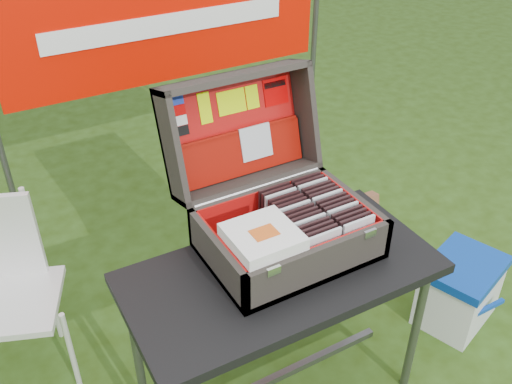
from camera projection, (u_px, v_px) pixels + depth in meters
ground at (284, 370)px, 2.60m from camera, size 80.00×80.00×0.00m
table at (279, 337)px, 2.29m from camera, size 1.17×0.60×0.73m
table_top at (281, 273)px, 2.10m from camera, size 1.17×0.60×0.04m
table_leg_fr at (415, 330)px, 2.35m from camera, size 0.04×0.04×0.69m
table_leg_bl at (137, 352)px, 2.26m from camera, size 0.04×0.04×0.69m
table_leg_br at (347, 266)px, 2.69m from camera, size 0.04×0.04×0.69m
table_brace at (278, 376)px, 2.43m from camera, size 1.01×0.03×0.03m
suitcase at (281, 181)px, 2.07m from camera, size 0.62×0.60×0.57m
suitcase_base_bottom at (288, 248)px, 2.17m from camera, size 0.62×0.44×0.02m
suitcase_base_wall_front at (320, 266)px, 1.98m from camera, size 0.62×0.02×0.17m
suitcase_base_wall_back at (260, 206)px, 2.29m from camera, size 0.62×0.02×0.17m
suitcase_base_wall_left at (217, 259)px, 2.01m from camera, size 0.02×0.44×0.17m
suitcase_base_wall_right at (352, 211)px, 2.26m from camera, size 0.02×0.44×0.17m
suitcase_liner_floor at (288, 245)px, 2.17m from camera, size 0.57×0.39×0.01m
suitcase_latch_left at (274, 271)px, 1.85m from camera, size 0.05×0.01×0.03m
suitcase_latch_right at (370, 234)px, 2.02m from camera, size 0.05×0.01×0.03m
suitcase_hinge at (259, 187)px, 2.25m from camera, size 0.56×0.02×0.02m
suitcase_lid_back at (233, 127)px, 2.31m from camera, size 0.62×0.15×0.43m
suitcase_lid_rim_far at (233, 77)px, 2.18m from camera, size 0.62×0.17×0.07m
suitcase_lid_rim_near at (249, 180)px, 2.31m from camera, size 0.62×0.17×0.07m
suitcase_lid_rim_left at (171, 148)px, 2.12m from camera, size 0.02×0.28×0.47m
suitcase_lid_rim_right at (304, 113)px, 2.37m from camera, size 0.02×0.28×0.47m
suitcase_lid_liner at (235, 128)px, 2.29m from camera, size 0.57×0.11×0.38m
suitcase_liner_wall_front at (318, 261)px, 1.99m from camera, size 0.57×0.01×0.14m
suitcase_liner_wall_back at (262, 205)px, 2.27m from camera, size 0.57×0.01×0.14m
suitcase_liner_wall_left at (221, 255)px, 2.01m from camera, size 0.01×0.39×0.14m
suitcase_liner_wall_right at (349, 209)px, 2.24m from camera, size 0.01×0.39×0.14m
suitcase_lid_pocket at (241, 153)px, 2.31m from camera, size 0.55×0.08×0.18m
suitcase_pocket_edge at (238, 132)px, 2.28m from camera, size 0.54×0.02×0.02m
suitcase_pocket_cd at (256, 142)px, 2.31m from camera, size 0.14×0.05×0.14m
lid_sticker_cc_a at (176, 100)px, 2.14m from camera, size 0.06×0.01×0.04m
lid_sticker_cc_b at (178, 111)px, 2.15m from camera, size 0.06×0.01×0.04m
lid_sticker_cc_c at (180, 121)px, 2.17m from camera, size 0.06×0.01×0.04m
lid_sticker_cc_d at (182, 131)px, 2.18m from camera, size 0.06×0.01×0.04m
lid_card_neon_tall at (205, 108)px, 2.20m from camera, size 0.05×0.04×0.12m
lid_card_neon_main at (232, 102)px, 2.25m from camera, size 0.12×0.03×0.09m
lid_card_neon_small at (252, 97)px, 2.29m from camera, size 0.06×0.03×0.09m
lid_sticker_band at (276, 91)px, 2.34m from camera, size 0.11×0.03×0.11m
lid_sticker_band_bar at (275, 84)px, 2.33m from camera, size 0.10×0.01×0.02m
cd_left_0 at (324, 251)px, 2.01m from camera, size 0.14×0.01×0.16m
cd_left_1 at (320, 247)px, 2.03m from camera, size 0.14×0.01×0.16m
cd_left_2 at (316, 243)px, 2.05m from camera, size 0.14×0.01×0.16m
cd_left_3 at (312, 239)px, 2.06m from camera, size 0.14×0.01×0.16m
cd_left_4 at (308, 236)px, 2.08m from camera, size 0.14×0.01×0.16m
cd_left_5 at (305, 232)px, 2.10m from camera, size 0.14×0.01×0.16m
cd_left_6 at (301, 229)px, 2.12m from camera, size 0.14×0.01×0.16m
cd_left_7 at (297, 225)px, 2.13m from camera, size 0.14×0.01×0.16m
cd_left_8 at (294, 222)px, 2.15m from camera, size 0.14×0.01×0.16m
cd_left_9 at (290, 219)px, 2.17m from camera, size 0.14×0.01×0.16m
cd_left_10 at (287, 215)px, 2.19m from camera, size 0.14×0.01×0.16m
cd_left_11 at (284, 212)px, 2.21m from camera, size 0.14×0.01×0.16m
cd_left_12 at (280, 209)px, 2.22m from camera, size 0.14×0.01×0.16m
cd_left_13 at (277, 206)px, 2.24m from camera, size 0.14×0.01×0.16m
cd_left_14 at (274, 203)px, 2.26m from camera, size 0.14×0.01×0.16m
cd_right_0 at (357, 237)px, 2.07m from camera, size 0.14×0.01×0.16m
cd_right_1 at (353, 234)px, 2.09m from camera, size 0.14×0.01×0.16m
cd_right_2 at (349, 230)px, 2.11m from camera, size 0.14×0.01×0.16m
cd_right_3 at (345, 227)px, 2.13m from camera, size 0.14×0.01×0.16m
cd_right_4 at (341, 224)px, 2.14m from camera, size 0.14×0.01×0.16m
cd_right_5 at (337, 220)px, 2.16m from camera, size 0.14×0.01×0.16m
cd_right_6 at (334, 217)px, 2.18m from camera, size 0.14×0.01×0.16m
cd_right_7 at (330, 214)px, 2.20m from camera, size 0.14×0.01×0.16m
cd_right_8 at (326, 211)px, 2.21m from camera, size 0.14×0.01×0.16m
cd_right_9 at (323, 207)px, 2.23m from camera, size 0.14×0.01×0.16m
cd_right_10 at (319, 204)px, 2.25m from camera, size 0.14×0.01×0.16m
cd_right_11 at (315, 201)px, 2.27m from camera, size 0.14×0.01×0.16m
cd_right_12 at (312, 198)px, 2.28m from camera, size 0.14×0.01×0.16m
cd_right_13 at (309, 195)px, 2.30m from camera, size 0.14×0.01×0.16m
cd_right_14 at (305, 192)px, 2.32m from camera, size 0.14×0.01×0.16m
songbook_0 at (263, 241)px, 1.96m from camera, size 0.23×0.23×0.00m
songbook_1 at (263, 240)px, 1.96m from camera, size 0.23×0.23×0.00m
songbook_2 at (263, 239)px, 1.96m from camera, size 0.23×0.23×0.00m
songbook_3 at (263, 238)px, 1.95m from camera, size 0.23×0.23×0.00m
songbook_4 at (263, 236)px, 1.95m from camera, size 0.23×0.23×0.00m
songbook_5 at (263, 235)px, 1.95m from camera, size 0.23×0.23×0.00m
songbook_6 at (263, 234)px, 1.94m from camera, size 0.23×0.23×0.00m
songbook_7 at (263, 233)px, 1.94m from camera, size 0.23×0.23×0.00m
songbook_8 at (263, 232)px, 1.94m from camera, size 0.23×0.23×0.00m
songbook_graphic at (264, 232)px, 1.93m from camera, size 0.09×0.07×0.00m
cooler at (459, 291)px, 2.79m from camera, size 0.47×0.41×0.35m
cooler_body at (458, 294)px, 2.80m from camera, size 0.45×0.39×0.30m
cooler_lid at (465, 267)px, 2.70m from camera, size 0.47×0.41×0.05m
cooler_handle at (486, 309)px, 2.66m from camera, size 0.24×0.02×0.02m
chair at (11, 305)px, 2.35m from camera, size 0.52×0.54×0.86m
chair_seat at (11, 303)px, 2.35m from camera, size 0.50×0.50×0.03m
chair_leg_fr at (71, 351)px, 2.42m from camera, size 0.02×0.02×0.44m
chair_leg_br at (53, 303)px, 2.66m from camera, size 0.02×0.02×0.44m
chair_upright_right at (32, 228)px, 2.43m from camera, size 0.02×0.02×0.41m
cardboard_box at (346, 236)px, 3.10m from camera, size 0.40×0.15×0.42m
banner_post_left at (1, 151)px, 2.58m from camera, size 0.03×0.03×1.70m
banner_post_right at (312, 78)px, 3.28m from camera, size 0.03×0.03×1.70m
banner at (168, 24)px, 2.67m from camera, size 1.60×0.02×0.55m
banner_text at (169, 24)px, 2.66m from camera, size 1.20×0.00×0.10m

